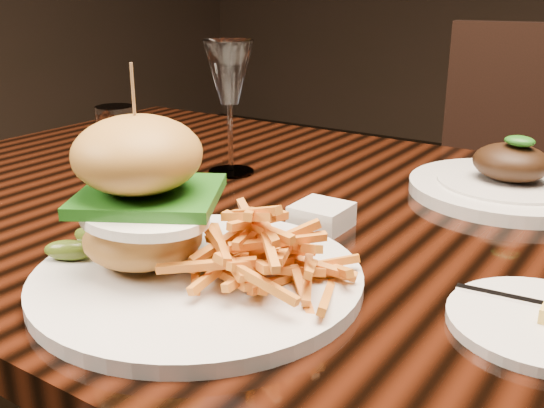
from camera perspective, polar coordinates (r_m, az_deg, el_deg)
The scene contains 8 objects.
dining_table at distance 0.85m, azimuth 8.68°, elevation -6.59°, with size 1.60×0.90×0.75m.
burger_plate at distance 0.63m, azimuth -7.42°, elevation -2.44°, with size 0.33×0.33×0.22m.
side_saucer at distance 0.62m, azimuth 23.17°, elevation -9.72°, with size 0.17×0.17×0.02m.
ramekin at distance 0.79m, azimuth 4.46°, elevation -1.09°, with size 0.06×0.06×0.03m, color silver.
wine_glass at distance 1.00m, azimuth -3.87°, elevation 11.32°, with size 0.08×0.08×0.21m.
water_tumbler at distance 1.15m, azimuth -13.78°, elevation 6.29°, with size 0.07×0.07×0.09m, color white.
far_dish at distance 0.98m, azimuth 20.44°, elevation 1.73°, with size 0.28×0.28×0.09m.
chair_far at distance 1.70m, azimuth 21.68°, elevation 0.57°, with size 0.52×0.53×0.95m.
Camera 1 is at (0.31, -0.70, 1.04)m, focal length 42.00 mm.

